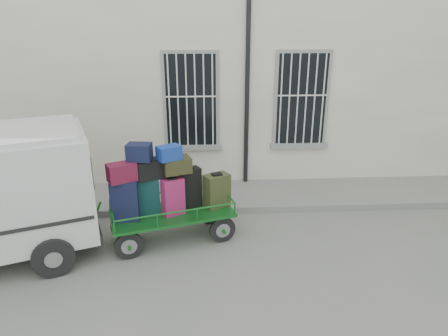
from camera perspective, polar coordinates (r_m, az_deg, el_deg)
ground at (r=7.78m, az=-1.67°, el=-11.17°), size 80.00×80.00×0.00m
building at (r=12.18m, az=-2.65°, el=15.25°), size 24.00×5.15×6.00m
sidewalk at (r=9.70m, az=-2.08°, el=-4.01°), size 24.00×1.70×0.15m
luggage_cart at (r=7.62m, az=-8.27°, el=-3.67°), size 2.76×1.64×2.01m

